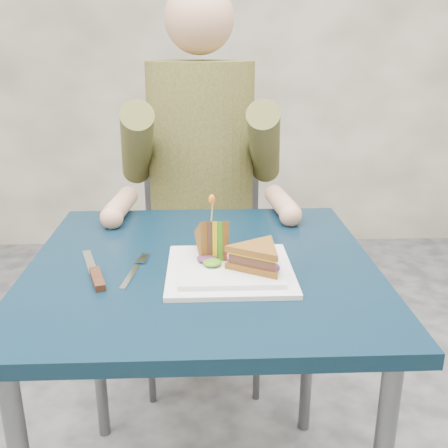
{
  "coord_description": "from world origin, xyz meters",
  "views": [
    {
      "loc": [
        0.0,
        -1.06,
        1.19
      ],
      "look_at": [
        0.05,
        -0.01,
        0.82
      ],
      "focal_mm": 42.0,
      "sensor_mm": 36.0,
      "label": 1
    }
  ],
  "objects_px": {
    "chair": "(202,231)",
    "fork": "(134,271)",
    "plate": "(230,269)",
    "sandwich_flat": "(258,257)",
    "sandwich_upright": "(212,241)",
    "diner": "(201,132)",
    "knife": "(96,275)",
    "table": "(203,294)"
  },
  "relations": [
    {
      "from": "sandwich_upright",
      "to": "knife",
      "type": "xyz_separation_m",
      "value": [
        -0.24,
        -0.06,
        -0.05
      ]
    },
    {
      "from": "chair",
      "to": "fork",
      "type": "xyz_separation_m",
      "value": [
        -0.14,
        -0.77,
        0.19
      ]
    },
    {
      "from": "chair",
      "to": "fork",
      "type": "bearing_deg",
      "value": -100.5
    },
    {
      "from": "diner",
      "to": "chair",
      "type": "bearing_deg",
      "value": 90.0
    },
    {
      "from": "chair",
      "to": "diner",
      "type": "height_order",
      "value": "diner"
    },
    {
      "from": "plate",
      "to": "knife",
      "type": "height_order",
      "value": "plate"
    },
    {
      "from": "chair",
      "to": "sandwich_upright",
      "type": "relative_size",
      "value": 7.36
    },
    {
      "from": "sandwich_flat",
      "to": "knife",
      "type": "bearing_deg",
      "value": 178.37
    },
    {
      "from": "plate",
      "to": "knife",
      "type": "relative_size",
      "value": 1.21
    },
    {
      "from": "fork",
      "to": "sandwich_upright",
      "type": "bearing_deg",
      "value": 11.47
    },
    {
      "from": "table",
      "to": "fork",
      "type": "height_order",
      "value": "fork"
    },
    {
      "from": "table",
      "to": "knife",
      "type": "relative_size",
      "value": 3.48
    },
    {
      "from": "fork",
      "to": "knife",
      "type": "height_order",
      "value": "knife"
    },
    {
      "from": "sandwich_upright",
      "to": "knife",
      "type": "distance_m",
      "value": 0.25
    },
    {
      "from": "plate",
      "to": "fork",
      "type": "height_order",
      "value": "plate"
    },
    {
      "from": "plate",
      "to": "sandwich_flat",
      "type": "relative_size",
      "value": 1.42
    },
    {
      "from": "plate",
      "to": "fork",
      "type": "relative_size",
      "value": 1.45
    },
    {
      "from": "diner",
      "to": "sandwich_flat",
      "type": "distance_m",
      "value": 0.71
    },
    {
      "from": "plate",
      "to": "diner",
      "type": "bearing_deg",
      "value": 94.94
    },
    {
      "from": "diner",
      "to": "knife",
      "type": "xyz_separation_m",
      "value": [
        -0.22,
        -0.68,
        -0.18
      ]
    },
    {
      "from": "chair",
      "to": "fork",
      "type": "distance_m",
      "value": 0.8
    },
    {
      "from": "sandwich_flat",
      "to": "chair",
      "type": "bearing_deg",
      "value": 97.97
    },
    {
      "from": "sandwich_upright",
      "to": "knife",
      "type": "bearing_deg",
      "value": -165.75
    },
    {
      "from": "table",
      "to": "fork",
      "type": "xyz_separation_m",
      "value": [
        -0.14,
        -0.05,
        0.08
      ]
    },
    {
      "from": "fork",
      "to": "diner",
      "type": "bearing_deg",
      "value": 77.76
    },
    {
      "from": "chair",
      "to": "knife",
      "type": "bearing_deg",
      "value": -105.24
    },
    {
      "from": "chair",
      "to": "knife",
      "type": "distance_m",
      "value": 0.85
    },
    {
      "from": "chair",
      "to": "fork",
      "type": "height_order",
      "value": "chair"
    },
    {
      "from": "sandwich_upright",
      "to": "sandwich_flat",
      "type": "bearing_deg",
      "value": -37.72
    },
    {
      "from": "table",
      "to": "sandwich_upright",
      "type": "distance_m",
      "value": 0.14
    },
    {
      "from": "diner",
      "to": "sandwich_flat",
      "type": "bearing_deg",
      "value": -80.75
    },
    {
      "from": "chair",
      "to": "sandwich_flat",
      "type": "relative_size",
      "value": 5.07
    },
    {
      "from": "plate",
      "to": "sandwich_upright",
      "type": "distance_m",
      "value": 0.07
    },
    {
      "from": "sandwich_upright",
      "to": "fork",
      "type": "xyz_separation_m",
      "value": [
        -0.16,
        -0.03,
        -0.05
      ]
    },
    {
      "from": "sandwich_flat",
      "to": "fork",
      "type": "distance_m",
      "value": 0.26
    },
    {
      "from": "table",
      "to": "plate",
      "type": "relative_size",
      "value": 2.88
    },
    {
      "from": "plate",
      "to": "sandwich_flat",
      "type": "bearing_deg",
      "value": -24.44
    },
    {
      "from": "sandwich_upright",
      "to": "fork",
      "type": "bearing_deg",
      "value": -168.53
    },
    {
      "from": "plate",
      "to": "sandwich_flat",
      "type": "distance_m",
      "value": 0.07
    },
    {
      "from": "fork",
      "to": "knife",
      "type": "bearing_deg",
      "value": -159.86
    },
    {
      "from": "chair",
      "to": "sandwich_upright",
      "type": "distance_m",
      "value": 0.77
    },
    {
      "from": "table",
      "to": "fork",
      "type": "bearing_deg",
      "value": -161.34
    }
  ]
}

